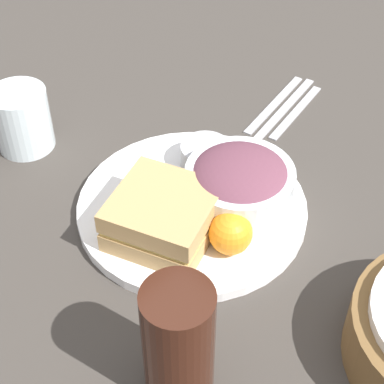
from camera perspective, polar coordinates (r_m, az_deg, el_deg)
name	(u,v)px	position (r m, az deg, el deg)	size (l,w,h in m)	color
ground_plane	(192,212)	(0.80, 0.00, -1.76)	(4.00, 4.00, 0.00)	#3D3833
plate	(192,208)	(0.80, 0.00, -1.40)	(0.28, 0.28, 0.01)	white
sandwich	(164,216)	(0.74, -2.53, -2.16)	(0.14, 0.14, 0.06)	tan
salad_bowl	(239,183)	(0.77, 4.24, 0.77)	(0.13, 0.13, 0.07)	white
dressing_cup	(205,155)	(0.84, 1.20, 3.28)	(0.07, 0.07, 0.03)	#B7B7BC
orange_wedge	(231,233)	(0.73, 3.45, -3.67)	(0.05, 0.05, 0.05)	orange
drink_glass	(178,343)	(0.60, -1.21, -13.31)	(0.07, 0.07, 0.14)	#38190F
fork	(274,104)	(0.98, 7.33, 7.78)	(0.17, 0.01, 0.01)	#B2B2B7
knife	(285,108)	(0.97, 8.27, 7.43)	(0.18, 0.01, 0.01)	#B2B2B7
spoon	(296,112)	(0.97, 9.22, 7.07)	(0.15, 0.01, 0.01)	#B2B2B7
water_glass	(22,119)	(0.90, -14.88, 6.26)	(0.08, 0.08, 0.09)	silver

